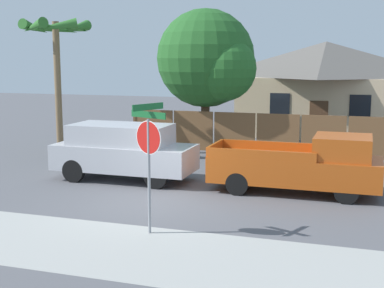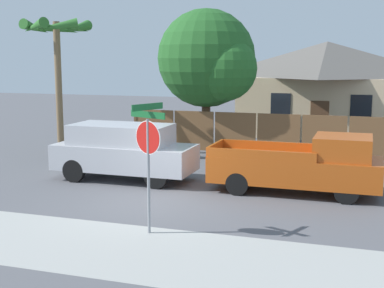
{
  "view_description": "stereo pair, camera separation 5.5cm",
  "coord_description": "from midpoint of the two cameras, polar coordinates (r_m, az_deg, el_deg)",
  "views": [
    {
      "loc": [
        5.57,
        -13.64,
        4.08
      ],
      "look_at": [
        0.79,
        1.03,
        1.6
      ],
      "focal_mm": 50.0,
      "sensor_mm": 36.0,
      "label": 1
    },
    {
      "loc": [
        5.62,
        -13.62,
        4.08
      ],
      "look_at": [
        0.79,
        1.03,
        1.6
      ],
      "focal_mm": 50.0,
      "sensor_mm": 36.0,
      "label": 2
    }
  ],
  "objects": [
    {
      "name": "orange_pickup",
      "position": [
        16.55,
        11.59,
        -2.25
      ],
      "size": [
        5.1,
        1.87,
        1.82
      ],
      "rotation": [
        0.0,
        0.0,
        0.0
      ],
      "color": "#B74C14",
      "rests_on": "ground"
    },
    {
      "name": "palm_tree",
      "position": [
        23.43,
        -14.37,
        10.83
      ],
      "size": [
        2.8,
        3.01,
        5.68
      ],
      "color": "brown",
      "rests_on": "ground"
    },
    {
      "name": "sidewalk_strip",
      "position": [
        12.19,
        -10.64,
        -10.57
      ],
      "size": [
        36.0,
        3.2,
        0.01
      ],
      "color": "#A3A39E",
      "rests_on": "ground"
    },
    {
      "name": "oak_tree",
      "position": [
        24.38,
        1.8,
        8.89
      ],
      "size": [
        4.67,
        4.45,
        6.3
      ],
      "color": "brown",
      "rests_on": "ground"
    },
    {
      "name": "ground_plane",
      "position": [
        15.29,
        -4.14,
        -6.37
      ],
      "size": [
        80.0,
        80.0,
        0.0
      ],
      "primitive_type": "plane",
      "color": "#56565B"
    },
    {
      "name": "house",
      "position": [
        30.55,
        13.94,
        6.06
      ],
      "size": [
        9.32,
        7.29,
        4.99
      ],
      "color": "beige",
      "rests_on": "ground"
    },
    {
      "name": "red_suv",
      "position": [
        18.15,
        -7.4,
        -0.65
      ],
      "size": [
        4.74,
        1.9,
        1.89
      ],
      "rotation": [
        0.0,
        0.0,
        0.0
      ],
      "color": "#B7B7BC",
      "rests_on": "ground"
    },
    {
      "name": "wooden_fence",
      "position": [
        22.95,
        11.41,
        0.93
      ],
      "size": [
        15.3,
        0.12,
        1.85
      ],
      "color": "brown",
      "rests_on": "ground"
    },
    {
      "name": "stop_sign",
      "position": [
        12.33,
        -4.78,
        -0.16
      ],
      "size": [
        1.01,
        0.91,
        3.06
      ],
      "rotation": [
        0.0,
        0.0,
        -0.39
      ],
      "color": "gray",
      "rests_on": "ground"
    }
  ]
}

